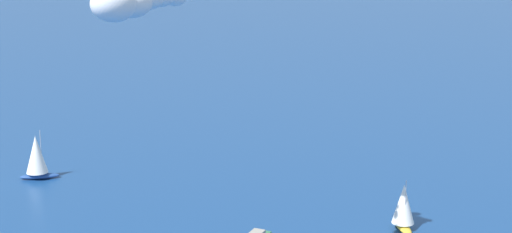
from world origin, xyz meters
TOP-DOWN VIEW (x-y plane):
  - sailboat_near_centre at (34.25, 7.36)m, footprint 5.38×7.94m
  - sailboat_trailing at (-21.74, 70.24)m, footprint 9.26×5.96m

SIDE VIEW (x-z plane):
  - sailboat_near_centre at x=34.25m, z-range -0.43..9.46m
  - sailboat_trailing at x=-21.74m, z-range -0.50..11.00m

